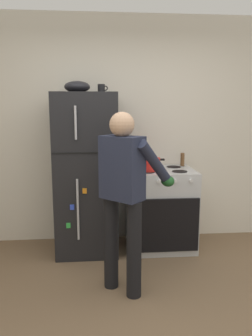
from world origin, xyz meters
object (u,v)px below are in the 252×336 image
red_pot (148,164)px  pepper_mill (182,159)px  stove_range (160,209)px  person_cook (125,187)px  coffee_mug (102,89)px  mixing_bowl (77,87)px  refrigerator (86,174)px

red_pot → pepper_mill: pepper_mill is taller
stove_range → person_cook: person_cook is taller
pepper_mill → stove_range: bearing=-145.0°
stove_range → coffee_mug: coffee_mug is taller
person_cook → mixing_bowl: size_ratio=5.79×
coffee_mug → stove_range: bearing=-5.2°
red_pot → coffee_mug: 0.98m
red_pot → mixing_bowl: bearing=176.3°
stove_range → mixing_bowl: 1.67m
coffee_mug → mixing_bowl: 0.27m
pepper_mill → mixing_bowl: 1.50m
mixing_bowl → stove_range: bearing=-0.6°
stove_range → red_pot: size_ratio=2.51×
red_pot → pepper_mill: bearing=28.5°
person_cook → red_pot: person_cook is taller
refrigerator → red_pot: refrigerator is taller
person_cook → coffee_mug: coffee_mug is taller
mixing_bowl → refrigerator: bearing=-0.2°
stove_range → person_cook: (-0.49, -0.91, 0.49)m
coffee_mug → mixing_bowl: size_ratio=0.41×
refrigerator → stove_range: 0.95m
person_cook → coffee_mug: bearing=100.1°
pepper_mill → mixing_bowl: mixing_bowl is taller
red_pot → coffee_mug: coffee_mug is taller
coffee_mug → pepper_mill: (0.97, 0.15, -0.82)m
stove_range → pepper_mill: (0.30, 0.21, 0.55)m
coffee_mug → refrigerator: bearing=-164.6°
person_cook → mixing_bowl: (-0.44, 0.92, 0.89)m
refrigerator → person_cook: refrigerator is taller
refrigerator → coffee_mug: bearing=15.4°
stove_range → pepper_mill: pepper_mill is taller
person_cook → coffee_mug: 1.32m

